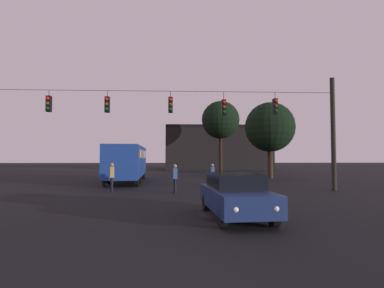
% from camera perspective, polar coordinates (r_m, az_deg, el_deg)
% --- Properties ---
extents(ground_plane, '(168.00, 168.00, 0.00)m').
position_cam_1_polar(ground_plane, '(28.61, -4.25, -6.71)').
color(ground_plane, black).
rests_on(ground_plane, ground).
extents(overhead_signal_span, '(21.20, 0.44, 7.07)m').
position_cam_1_polar(overhead_signal_span, '(18.34, -5.08, 3.77)').
color(overhead_signal_span, black).
rests_on(overhead_signal_span, ground).
extents(city_bus, '(3.11, 11.12, 3.00)m').
position_cam_1_polar(city_bus, '(26.31, -12.11, -2.96)').
color(city_bus, navy).
rests_on(city_bus, ground).
extents(car_near_right, '(2.12, 4.44, 1.52)m').
position_cam_1_polar(car_near_right, '(10.62, 8.23, -9.48)').
color(car_near_right, navy).
rests_on(car_near_right, ground).
extents(pedestrian_crossing_left, '(0.28, 0.38, 1.64)m').
position_cam_1_polar(pedestrian_crossing_left, '(20.83, 3.89, -5.73)').
color(pedestrian_crossing_left, black).
rests_on(pedestrian_crossing_left, ground).
extents(pedestrian_crossing_center, '(0.29, 0.39, 1.67)m').
position_cam_1_polar(pedestrian_crossing_center, '(17.66, -3.25, -6.23)').
color(pedestrian_crossing_center, black).
rests_on(pedestrian_crossing_center, ground).
extents(pedestrian_crossing_right, '(0.35, 0.42, 1.75)m').
position_cam_1_polar(pedestrian_crossing_right, '(18.78, -14.99, -5.78)').
color(pedestrian_crossing_right, black).
rests_on(pedestrian_crossing_right, ground).
extents(corner_building, '(17.29, 10.52, 7.28)m').
position_cam_1_polar(corner_building, '(52.64, 4.64, -0.83)').
color(corner_building, black).
rests_on(corner_building, ground).
extents(tree_left_silhouette, '(4.89, 4.89, 7.51)m').
position_cam_1_polar(tree_left_silhouette, '(30.63, 14.57, 3.09)').
color(tree_left_silhouette, '#2D2116').
rests_on(tree_left_silhouette, ground).
extents(tree_behind_building, '(5.20, 5.20, 9.83)m').
position_cam_1_polar(tree_behind_building, '(41.63, 5.44, 4.52)').
color(tree_behind_building, black).
rests_on(tree_behind_building, ground).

